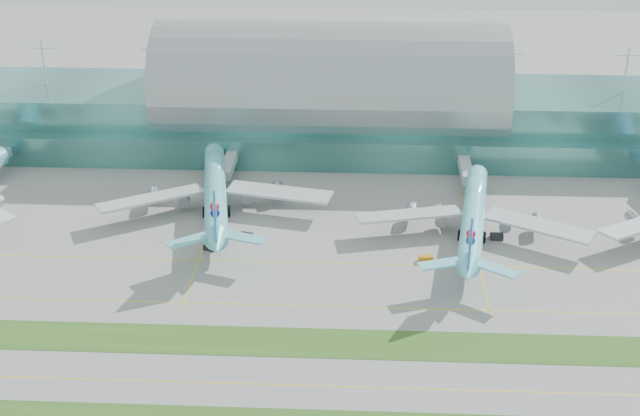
{
  "coord_description": "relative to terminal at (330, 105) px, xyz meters",
  "views": [
    {
      "loc": [
        10.83,
        -166.97,
        112.16
      ],
      "look_at": [
        0.0,
        55.0,
        9.0
      ],
      "focal_mm": 50.0,
      "sensor_mm": 36.0,
      "label": 1
    }
  ],
  "objects": [
    {
      "name": "airliner_c",
      "position": [
        42.64,
        -69.97,
        -7.89
      ],
      "size": [
        65.06,
        74.48,
        20.54
      ],
      "rotation": [
        0.0,
        0.0,
        -0.15
      ],
      "color": "#6CDCEE",
      "rests_on": "ground"
    },
    {
      "name": "terminal",
      "position": [
        0.0,
        0.0,
        0.0
      ],
      "size": [
        340.0,
        69.1,
        36.0
      ],
      "color": "#3D7A75",
      "rests_on": "ground"
    },
    {
      "name": "gse_f",
      "position": [
        49.11,
        -72.81,
        -13.36
      ],
      "size": [
        3.62,
        2.11,
        1.73
      ],
      "primitive_type": "cube",
      "rotation": [
        0.0,
        0.0,
        -0.01
      ],
      "color": "black",
      "rests_on": "ground"
    },
    {
      "name": "gse_c",
      "position": [
        -29.6,
        -83.07,
        -13.5
      ],
      "size": [
        3.64,
        2.54,
        1.46
      ],
      "primitive_type": "cube",
      "rotation": [
        0.0,
        0.0,
        -0.35
      ],
      "color": "black",
      "rests_on": "ground"
    },
    {
      "name": "grass_strip_far",
      "position": [
        -0.01,
        -126.79,
        -14.19
      ],
      "size": [
        420.0,
        12.0,
        0.08
      ],
      "primitive_type": "cube",
      "color": "#2D591E",
      "rests_on": "ground"
    },
    {
      "name": "gse_d",
      "position": [
        -20.55,
        -75.0,
        -13.51
      ],
      "size": [
        3.71,
        2.41,
        1.43
      ],
      "primitive_type": "cube",
      "rotation": [
        0.0,
        0.0,
        -0.24
      ],
      "color": "black",
      "rests_on": "ground"
    },
    {
      "name": "gse_e",
      "position": [
        28.72,
        -86.51,
        -13.46
      ],
      "size": [
        3.93,
        2.2,
        1.54
      ],
      "primitive_type": "cube",
      "rotation": [
        0.0,
        0.0,
        0.11
      ],
      "color": "#C4730B",
      "rests_on": "ground"
    },
    {
      "name": "taxiline_d",
      "position": [
        -0.01,
        -88.79,
        -14.22
      ],
      "size": [
        420.0,
        0.35,
        0.01
      ],
      "primitive_type": "cube",
      "color": "yellow",
      "rests_on": "ground"
    },
    {
      "name": "ground",
      "position": [
        -0.01,
        -128.79,
        -14.23
      ],
      "size": [
        700.0,
        700.0,
        0.0
      ],
      "primitive_type": "plane",
      "color": "gray",
      "rests_on": "ground"
    },
    {
      "name": "airliner_b",
      "position": [
        -31.72,
        -57.47,
        -7.56
      ],
      "size": [
        68.26,
        78.27,
        21.61
      ],
      "rotation": [
        0.0,
        0.0,
        0.16
      ],
      "color": "#60C6D4",
      "rests_on": "ground"
    },
    {
      "name": "taxiline_b",
      "position": [
        -0.01,
        -142.79,
        -14.22
      ],
      "size": [
        420.0,
        0.35,
        0.01
      ],
      "primitive_type": "cube",
      "color": "yellow",
      "rests_on": "ground"
    },
    {
      "name": "taxiline_c",
      "position": [
        -0.01,
        -110.79,
        -14.22
      ],
      "size": [
        420.0,
        0.35,
        0.01
      ],
      "primitive_type": "cube",
      "color": "yellow",
      "rests_on": "ground"
    }
  ]
}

